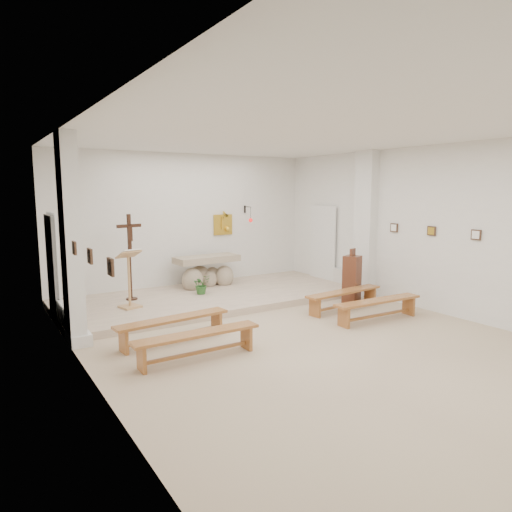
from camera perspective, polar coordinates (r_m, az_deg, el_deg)
ground at (r=8.02m, az=6.39°, el=-10.51°), size 7.00×10.00×0.00m
wall_left at (r=6.10m, az=-19.84°, el=0.03°), size 0.02×10.00×3.50m
wall_right at (r=10.20m, az=22.06°, el=3.01°), size 0.02×10.00×3.50m
wall_back at (r=11.92m, az=-8.69°, el=4.18°), size 7.00×0.02×3.50m
ceiling at (r=7.65m, az=6.82°, el=15.09°), size 7.00×10.00×0.02m
sanctuary_platform at (r=10.84m, az=-5.30°, el=-5.12°), size 6.98×3.00×0.15m
pilaster_left at (r=8.07m, az=-22.14°, el=1.80°), size 0.26×0.55×3.50m
pilaster_right at (r=11.38m, az=13.50°, el=3.87°), size 0.26×0.55×3.50m
gold_wall_relief at (r=12.36m, az=-4.15°, el=3.93°), size 0.55×0.04×0.55m
sanctuary_lamp at (r=12.48m, az=-0.77°, el=4.73°), size 0.11×0.36×0.44m
station_frame_left_front at (r=5.33m, az=-17.72°, el=-1.31°), size 0.03×0.20×0.20m
station_frame_left_mid at (r=6.30m, az=-20.05°, el=-0.01°), size 0.03×0.20×0.20m
station_frame_left_rear at (r=7.27m, az=-21.76°, el=0.94°), size 0.03×0.20×0.20m
station_frame_right_front at (r=9.74m, az=25.81°, el=2.40°), size 0.03×0.20×0.20m
station_frame_right_mid at (r=10.30m, az=21.09°, el=2.94°), size 0.03×0.20×0.20m
station_frame_right_rear at (r=10.92m, az=16.88°, el=3.41°), size 0.03×0.20×0.20m
radiator_left at (r=9.00m, az=-22.83°, el=-7.22°), size 0.10×0.85×0.52m
radiator_right at (r=12.11m, az=11.09°, el=-2.88°), size 0.10×0.85×0.52m
altar at (r=11.66m, az=-6.22°, el=-2.17°), size 1.68×0.78×0.85m
lectern at (r=9.75m, az=-15.54°, el=-2.76°), size 0.52×0.47×1.24m
crucifix_stand at (r=10.40m, az=-15.47°, el=0.64°), size 0.57×0.25×1.90m
potted_plant at (r=10.80m, az=-6.83°, el=-3.54°), size 0.45×0.40×0.46m
donation_pedestal at (r=10.71m, az=11.89°, el=-2.81°), size 0.43×0.43×1.26m
bench_left_front at (r=7.95m, az=-10.33°, el=-8.33°), size 2.05×0.51×0.43m
bench_right_front at (r=10.03m, az=10.95°, el=-4.87°), size 2.05×0.50×0.43m
bench_left_second at (r=7.10m, az=-7.35°, el=-10.28°), size 2.03×0.33×0.43m
bench_right_second at (r=9.38m, az=15.00°, el=-5.93°), size 2.04×0.40×0.43m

